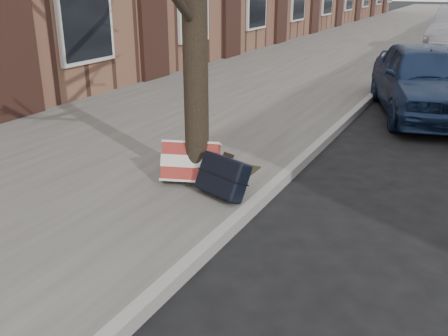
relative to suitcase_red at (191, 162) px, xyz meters
The scene contains 6 objects.
ground 2.28m from the suitcase_red, 21.35° to the right, with size 120.00×120.00×0.00m, color black.
near_sidewalk 14.28m from the suitcase_red, 96.47° to the left, with size 5.00×70.00×0.12m, color slate.
dirt_patch 0.46m from the suitcase_red, 76.48° to the left, with size 0.85×0.85×0.01m, color black.
suitcase_red is the anchor object (origin of this frame).
suitcase_navy 0.52m from the suitcase_red, 18.69° to the right, with size 0.59×0.19×0.42m, color black.
car_near_front 5.30m from the suitcase_red, 69.38° to the left, with size 1.51×3.76×1.28m, color #182A4D.
Camera 1 is at (0.66, -3.69, 2.28)m, focal length 40.00 mm.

